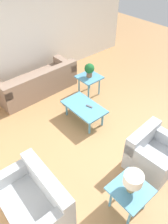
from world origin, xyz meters
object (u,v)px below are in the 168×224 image
object	(u,v)px
sofa	(38,83)
side_table_lamp	(130,192)
armchair	(152,154)
table_lamp	(133,180)
loveseat	(35,202)
side_table_plant	(89,79)
potted_plant	(89,69)
coffee_table	(84,108)

from	to	relation	value
sofa	side_table_lamp	world-z (taller)	sofa
armchair	table_lamp	world-z (taller)	table_lamp
loveseat	side_table_plant	size ratio (longest dim) A/B	2.11
armchair	potted_plant	distance (m)	2.68
potted_plant	armchair	bearing A→B (deg)	164.46
potted_plant	table_lamp	bearing A→B (deg)	148.99
loveseat	table_lamp	distance (m)	1.54
side_table_lamp	potted_plant	world-z (taller)	potted_plant
sofa	armchair	size ratio (longest dim) A/B	2.46
side_table_plant	side_table_lamp	xyz separation A→B (m)	(-2.81, 1.69, 0.00)
side_table_lamp	potted_plant	bearing A→B (deg)	-31.01
side_table_lamp	side_table_plant	bearing A→B (deg)	-31.01
sofa	side_table_plant	xyz separation A→B (m)	(-0.99, -1.01, 0.19)
table_lamp	side_table_lamp	bearing A→B (deg)	-45.00
armchair	side_table_plant	world-z (taller)	armchair
side_table_lamp	sofa	bearing A→B (deg)	-10.16
sofa	loveseat	bearing A→B (deg)	56.63
loveseat	side_table_lamp	size ratio (longest dim) A/B	2.11
loveseat	side_table_plant	distance (m)	3.43
sofa	armchair	world-z (taller)	armchair
sofa	table_lamp	size ratio (longest dim) A/B	6.13
sofa	loveseat	xyz separation A→B (m)	(-2.90, 1.84, 0.03)
side_table_lamp	table_lamp	xyz separation A→B (m)	(-0.00, 0.00, 0.32)
coffee_table	potted_plant	size ratio (longest dim) A/B	2.78
coffee_table	loveseat	bearing A→B (deg)	120.21
table_lamp	side_table_plant	bearing A→B (deg)	-31.01
armchair	potted_plant	world-z (taller)	potted_plant
side_table_lamp	table_lamp	distance (m)	0.32
coffee_table	potted_plant	bearing A→B (deg)	-48.21
loveseat	side_table_lamp	xyz separation A→B (m)	(-0.90, -1.16, 0.16)
side_table_plant	table_lamp	distance (m)	3.30
side_table_lamp	potted_plant	xyz separation A→B (m)	(2.81, -1.69, 0.30)
side_table_plant	table_lamp	world-z (taller)	table_lamp
sofa	side_table_lamp	xyz separation A→B (m)	(-3.80, 0.68, 0.19)
armchair	loveseat	xyz separation A→B (m)	(0.63, 2.14, -0.01)
side_table_plant	potted_plant	bearing A→B (deg)	180.00
sofa	potted_plant	distance (m)	1.50
potted_plant	coffee_table	bearing A→B (deg)	131.79
sofa	armchair	distance (m)	3.55
armchair	table_lamp	size ratio (longest dim) A/B	2.49
coffee_table	table_lamp	distance (m)	2.31
armchair	side_table_plant	distance (m)	2.64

